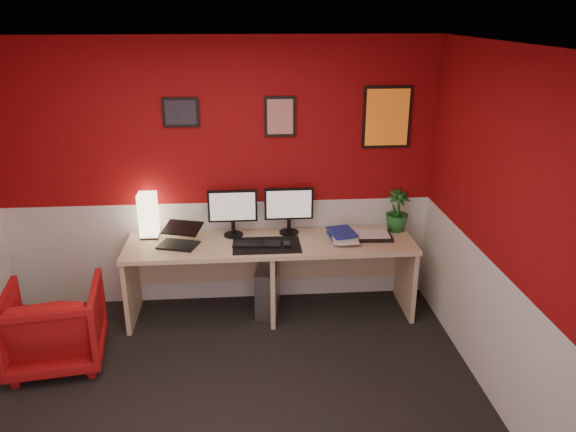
% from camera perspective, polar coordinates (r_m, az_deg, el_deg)
% --- Properties ---
extents(ground, '(4.00, 3.50, 0.01)m').
position_cam_1_polar(ground, '(4.18, -7.35, -19.87)').
color(ground, black).
rests_on(ground, ground).
extents(ceiling, '(4.00, 3.50, 0.01)m').
position_cam_1_polar(ceiling, '(3.20, -9.44, 16.71)').
color(ceiling, white).
rests_on(ceiling, ground).
extents(wall_back, '(4.00, 0.01, 2.50)m').
position_cam_1_polar(wall_back, '(5.15, -7.17, 4.02)').
color(wall_back, maroon).
rests_on(wall_back, ground).
extents(wall_right, '(0.01, 3.50, 2.50)m').
position_cam_1_polar(wall_right, '(3.91, 22.44, -2.86)').
color(wall_right, maroon).
rests_on(wall_right, ground).
extents(wainscot_back, '(4.00, 0.01, 1.00)m').
position_cam_1_polar(wainscot_back, '(5.40, -6.82, -3.64)').
color(wainscot_back, silver).
rests_on(wainscot_back, ground).
extents(wainscot_right, '(0.01, 3.50, 1.00)m').
position_cam_1_polar(wainscot_right, '(4.24, 20.99, -12.21)').
color(wainscot_right, silver).
rests_on(wainscot_right, ground).
extents(desk, '(2.60, 0.65, 0.73)m').
position_cam_1_polar(desk, '(5.15, -1.74, -6.41)').
color(desk, '#CEAE84').
rests_on(desk, ground).
extents(shoji_lamp, '(0.16, 0.16, 0.40)m').
position_cam_1_polar(shoji_lamp, '(5.19, -14.16, -0.05)').
color(shoji_lamp, '#FFE5B2').
rests_on(shoji_lamp, desk).
extents(laptop, '(0.38, 0.32, 0.22)m').
position_cam_1_polar(laptop, '(4.97, -11.30, -1.88)').
color(laptop, black).
rests_on(laptop, desk).
extents(monitor_left, '(0.45, 0.06, 0.58)m').
position_cam_1_polar(monitor_left, '(5.06, -5.73, 1.03)').
color(monitor_left, black).
rests_on(monitor_left, desk).
extents(monitor_right, '(0.45, 0.06, 0.58)m').
position_cam_1_polar(monitor_right, '(5.09, 0.10, 1.27)').
color(monitor_right, black).
rests_on(monitor_right, desk).
extents(desk_mat, '(0.60, 0.38, 0.01)m').
position_cam_1_polar(desk_mat, '(4.92, -2.21, -3.02)').
color(desk_mat, black).
rests_on(desk_mat, desk).
extents(keyboard, '(0.43, 0.17, 0.02)m').
position_cam_1_polar(keyboard, '(4.92, -3.26, -2.88)').
color(keyboard, black).
rests_on(keyboard, desk_mat).
extents(mouse, '(0.06, 0.10, 0.03)m').
position_cam_1_polar(mouse, '(4.89, -0.13, -2.95)').
color(mouse, black).
rests_on(mouse, desk_mat).
extents(book_bottom, '(0.25, 0.32, 0.03)m').
position_cam_1_polar(book_bottom, '(5.05, 4.39, -2.30)').
color(book_bottom, navy).
rests_on(book_bottom, desk).
extents(book_middle, '(0.25, 0.32, 0.02)m').
position_cam_1_polar(book_middle, '(5.00, 4.58, -2.23)').
color(book_middle, silver).
rests_on(book_middle, book_bottom).
extents(book_top, '(0.27, 0.33, 0.03)m').
position_cam_1_polar(book_top, '(5.02, 4.40, -1.81)').
color(book_top, navy).
rests_on(book_top, book_middle).
extents(zen_tray, '(0.36, 0.27, 0.03)m').
position_cam_1_polar(zen_tray, '(5.14, 8.64, -2.06)').
color(zen_tray, black).
rests_on(zen_tray, desk).
extents(potted_plant, '(0.26, 0.26, 0.39)m').
position_cam_1_polar(potted_plant, '(5.29, 11.17, 0.54)').
color(potted_plant, '#19591E').
rests_on(potted_plant, desk).
extents(pc_tower, '(0.26, 0.47, 0.45)m').
position_cam_1_polar(pc_tower, '(5.28, -2.11, -7.41)').
color(pc_tower, '#99999E').
rests_on(pc_tower, ground).
extents(armchair, '(0.81, 0.83, 0.67)m').
position_cam_1_polar(armchair, '(4.87, -22.84, -10.29)').
color(armchair, '#A81516').
rests_on(armchair, ground).
extents(art_left, '(0.32, 0.02, 0.26)m').
position_cam_1_polar(art_left, '(5.02, -10.97, 10.43)').
color(art_left, black).
rests_on(art_left, wall_back).
extents(art_center, '(0.28, 0.02, 0.36)m').
position_cam_1_polar(art_center, '(5.01, -0.82, 10.19)').
color(art_center, red).
rests_on(art_center, wall_back).
extents(art_right, '(0.44, 0.02, 0.56)m').
position_cam_1_polar(art_right, '(5.17, 10.14, 9.97)').
color(art_right, orange).
rests_on(art_right, wall_back).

